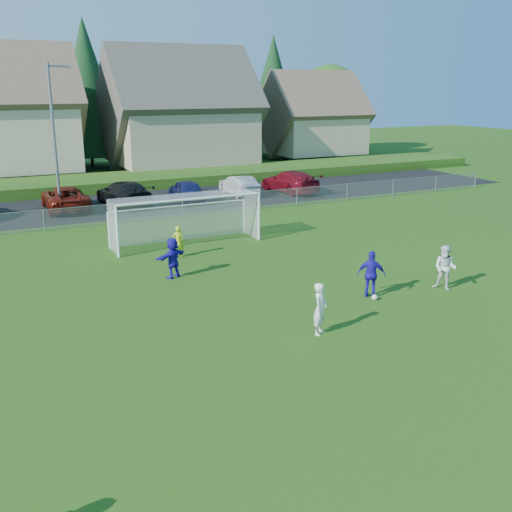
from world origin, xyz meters
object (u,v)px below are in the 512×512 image
object	(u,v)px
player_blue_b	(173,258)
soccer_goal	(184,212)
car_f	(239,185)
soccer_ball	(375,297)
player_white_a	(320,309)
car_g	(290,182)
car_c	(65,198)
car_e	(186,190)
player_white_b	(445,268)
car_d	(124,193)
goalkeeper	(178,242)
player_blue_a	(371,274)

from	to	relation	value
player_blue_b	soccer_goal	bearing A→B (deg)	-140.66
car_f	soccer_ball	bearing A→B (deg)	79.47
player_white_a	soccer_ball	bearing A→B (deg)	-13.79
car_g	soccer_ball	bearing A→B (deg)	63.06
car_c	soccer_goal	world-z (taller)	soccer_goal
player_white_a	car_f	size ratio (longest dim) A/B	0.40
car_f	car_g	bearing A→B (deg)	173.42
player_blue_b	car_c	xyz separation A→B (m)	(-1.61, 16.44, -0.08)
soccer_ball	soccer_goal	size ratio (longest dim) A/B	0.03
car_e	player_white_b	bearing A→B (deg)	102.95
player_blue_b	car_g	size ratio (longest dim) A/B	0.31
car_g	soccer_goal	bearing A→B (deg)	36.18
player_white_a	soccer_goal	world-z (taller)	soccer_goal
car_d	player_white_a	bearing A→B (deg)	83.12
car_e	car_d	bearing A→B (deg)	-0.23
player_white_a	car_d	xyz separation A→B (m)	(-0.16, 23.89, -0.04)
soccer_ball	car_f	world-z (taller)	car_f
goalkeeper	car_f	size ratio (longest dim) A/B	0.34
soccer_goal	goalkeeper	bearing A→B (deg)	-117.03
player_blue_b	car_d	xyz separation A→B (m)	(2.14, 16.18, -0.03)
soccer_ball	player_white_a	xyz separation A→B (m)	(-3.52, -1.73, 0.75)
car_g	soccer_goal	world-z (taller)	soccer_goal
car_d	car_e	size ratio (longest dim) A/B	1.26
player_white_a	car_f	world-z (taller)	player_white_a
goalkeeper	car_f	distance (m)	16.37
player_blue_b	car_g	xyz separation A→B (m)	(14.50, 15.71, -0.05)
player_blue_b	player_white_b	bearing A→B (deg)	119.78
player_blue_a	soccer_goal	size ratio (longest dim) A/B	0.24
player_white_b	car_g	xyz separation A→B (m)	(5.52, 21.90, -0.09)
car_f	soccer_goal	size ratio (longest dim) A/B	0.58
car_d	soccer_goal	distance (m)	11.18
player_white_a	car_f	distance (m)	25.36
car_f	soccer_goal	distance (m)	13.96
player_white_b	player_blue_a	bearing A→B (deg)	-131.47
car_d	car_e	bearing A→B (deg)	166.50
car_c	soccer_goal	distance (m)	12.11
car_e	soccer_goal	distance (m)	11.44
soccer_ball	car_f	distance (m)	22.75
player_white_b	car_f	xyz separation A→B (m)	(1.58, 22.46, -0.18)
car_g	player_white_a	bearing A→B (deg)	57.35
soccer_ball	player_blue_b	world-z (taller)	player_blue_b
player_white_b	car_f	bearing A→B (deg)	145.37
player_blue_a	car_f	size ratio (longest dim) A/B	0.41
player_blue_b	car_c	distance (m)	16.52
goalkeeper	car_d	distance (m)	13.39
car_c	car_e	distance (m)	7.96
player_blue_a	car_f	world-z (taller)	player_blue_a
soccer_ball	car_d	size ratio (longest dim) A/B	0.04
player_white_a	car_e	xyz separation A→B (m)	(4.02, 23.43, -0.09)
player_white_b	car_c	xyz separation A→B (m)	(-10.60, 22.64, -0.12)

